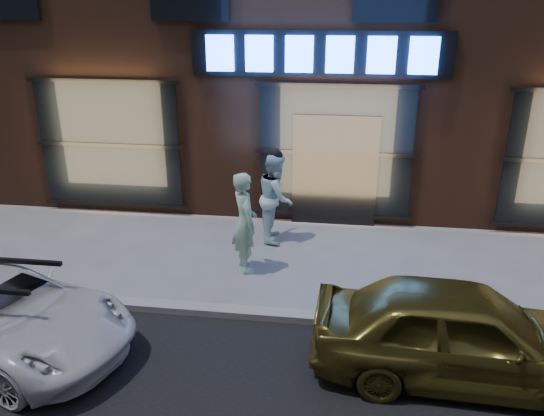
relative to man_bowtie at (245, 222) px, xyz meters
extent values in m
plane|color=slate|center=(1.51, -1.54, -0.92)|extent=(90.00, 90.00, 0.00)
cube|color=gray|center=(1.51, -1.54, -0.86)|extent=(60.00, 0.25, 0.12)
cube|color=black|center=(1.11, 2.41, 2.68)|extent=(5.20, 0.06, 0.90)
cube|color=black|center=(1.51, 2.38, 0.28)|extent=(1.80, 0.10, 2.40)
cube|color=#FFBF72|center=(-3.49, 2.44, 0.68)|extent=(3.00, 0.04, 2.60)
cube|color=black|center=(-3.49, 2.40, 0.68)|extent=(3.20, 0.06, 2.80)
cube|color=#FFBF72|center=(1.51, 2.44, 0.68)|extent=(3.00, 0.04, 2.60)
cube|color=black|center=(1.51, 2.40, 0.68)|extent=(3.20, 0.06, 2.80)
cube|color=#2659FF|center=(-0.89, 2.34, 2.68)|extent=(0.55, 0.12, 0.70)
cube|color=#2659FF|center=(-0.09, 2.34, 2.68)|extent=(0.55, 0.12, 0.70)
cube|color=#2659FF|center=(0.71, 2.34, 2.68)|extent=(0.55, 0.12, 0.70)
cube|color=#2659FF|center=(1.51, 2.34, 2.68)|extent=(0.55, 0.12, 0.70)
cube|color=#2659FF|center=(2.31, 2.34, 2.68)|extent=(0.55, 0.12, 0.70)
cube|color=#2659FF|center=(3.11, 2.34, 2.68)|extent=(0.55, 0.12, 0.70)
imported|color=#A3D6B0|center=(0.00, 0.00, 0.00)|extent=(0.70, 0.80, 1.85)
imported|color=silver|center=(0.38, 1.42, -0.02)|extent=(0.75, 0.93, 1.80)
imported|color=brown|center=(3.28, -2.54, -0.27)|extent=(3.88, 1.69, 1.30)
camera|label=1|loc=(1.64, -8.49, 3.64)|focal=35.00mm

